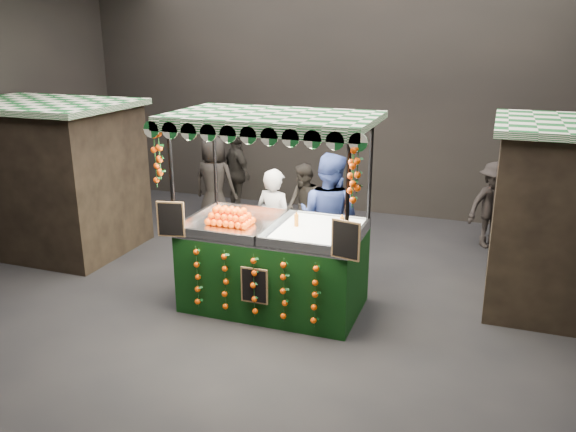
% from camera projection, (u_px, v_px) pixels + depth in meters
% --- Properties ---
extents(ground, '(12.00, 12.00, 0.00)m').
position_uv_depth(ground, '(260.00, 305.00, 8.32)').
color(ground, black).
rests_on(ground, ground).
extents(market_hall, '(12.10, 10.10, 5.05)m').
position_uv_depth(market_hall, '(256.00, 60.00, 7.30)').
color(market_hall, black).
rests_on(market_hall, ground).
extents(neighbour_stall_left, '(3.00, 2.20, 2.60)m').
position_uv_depth(neighbour_stall_left, '(49.00, 176.00, 10.24)').
color(neighbour_stall_left, black).
rests_on(neighbour_stall_left, ground).
extents(juice_stall, '(2.81, 1.65, 2.72)m').
position_uv_depth(juice_stall, '(274.00, 251.00, 8.03)').
color(juice_stall, black).
rests_on(juice_stall, ground).
extents(vendor_grey, '(0.73, 0.57, 1.76)m').
position_uv_depth(vendor_grey, '(275.00, 224.00, 9.02)').
color(vendor_grey, gray).
rests_on(vendor_grey, ground).
extents(vendor_blue, '(1.10, 0.93, 2.03)m').
position_uv_depth(vendor_blue, '(329.00, 218.00, 8.89)').
color(vendor_blue, navy).
rests_on(vendor_blue, ground).
extents(shopper_0, '(0.70, 0.51, 1.77)m').
position_uv_depth(shopper_0, '(124.00, 179.00, 11.81)').
color(shopper_0, '#2D2724').
rests_on(shopper_0, ground).
extents(shopper_1, '(0.93, 0.93, 1.52)m').
position_uv_depth(shopper_1, '(304.00, 206.00, 10.37)').
color(shopper_1, '#2D2824').
rests_on(shopper_1, ground).
extents(shopper_2, '(1.07, 0.99, 1.76)m').
position_uv_depth(shopper_2, '(237.00, 173.00, 12.30)').
color(shopper_2, black).
rests_on(shopper_2, ground).
extents(shopper_3, '(1.16, 1.08, 1.56)m').
position_uv_depth(shopper_3, '(493.00, 205.00, 10.38)').
color(shopper_3, black).
rests_on(shopper_3, ground).
extents(shopper_4, '(0.90, 0.61, 1.81)m').
position_uv_depth(shopper_4, '(215.00, 183.00, 11.40)').
color(shopper_4, black).
rests_on(shopper_4, ground).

